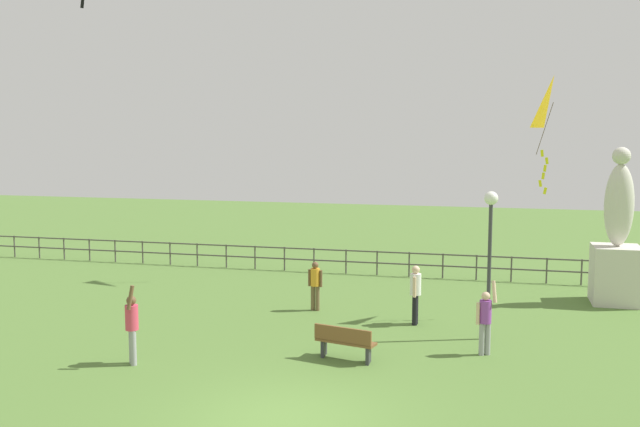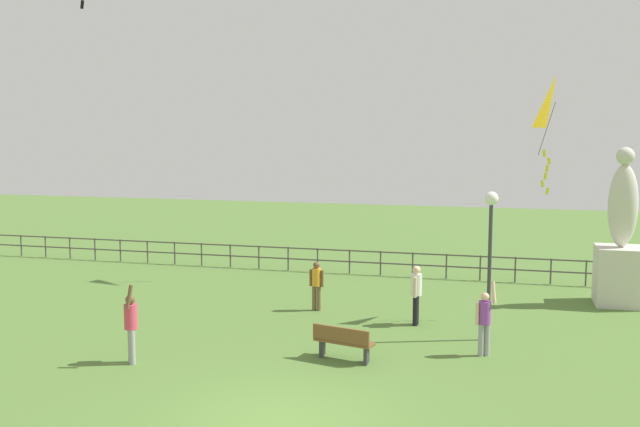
{
  "view_description": "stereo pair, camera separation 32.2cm",
  "coord_description": "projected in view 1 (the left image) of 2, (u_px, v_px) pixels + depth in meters",
  "views": [
    {
      "loc": [
        3.75,
        -12.34,
        5.51
      ],
      "look_at": [
        -0.82,
        5.99,
        3.3
      ],
      "focal_mm": 39.31,
      "sensor_mm": 36.0,
      "label": 1
    },
    {
      "loc": [
        4.06,
        -12.26,
        5.51
      ],
      "look_at": [
        -0.82,
        5.99,
        3.3
      ],
      "focal_mm": 39.31,
      "sensor_mm": 36.0,
      "label": 2
    }
  ],
  "objects": [
    {
      "name": "person_3",
      "position": [
        485.0,
        318.0,
        17.28
      ],
      "size": [
        0.51,
        0.31,
        1.88
      ],
      "color": "#99999E",
      "rests_on": "ground_plane"
    },
    {
      "name": "kite_2",
      "position": [
        553.0,
        107.0,
        20.08
      ],
      "size": [
        0.8,
        0.97,
        3.42
      ],
      "color": "yellow"
    },
    {
      "name": "person_2",
      "position": [
        315.0,
        282.0,
        21.62
      ],
      "size": [
        0.46,
        0.28,
        1.53
      ],
      "color": "brown",
      "rests_on": "ground_plane"
    },
    {
      "name": "lamppost",
      "position": [
        490.0,
        231.0,
        18.38
      ],
      "size": [
        0.36,
        0.36,
        3.97
      ],
      "color": "#38383D",
      "rests_on": "ground_plane"
    },
    {
      "name": "person_1",
      "position": [
        132.0,
        324.0,
        16.57
      ],
      "size": [
        0.37,
        0.5,
        1.96
      ],
      "color": "#99999E",
      "rests_on": "ground_plane"
    },
    {
      "name": "park_bench",
      "position": [
        345.0,
        342.0,
        16.92
      ],
      "size": [
        1.55,
        0.75,
        0.85
      ],
      "color": "brown",
      "rests_on": "ground_plane"
    },
    {
      "name": "person_0",
      "position": [
        415.0,
        291.0,
        20.02
      ],
      "size": [
        0.32,
        0.52,
        1.72
      ],
      "color": "black",
      "rests_on": "ground_plane"
    },
    {
      "name": "waterfront_railing",
      "position": [
        381.0,
        259.0,
        26.96
      ],
      "size": [
        36.04,
        0.06,
        0.95
      ],
      "color": "#4C4742",
      "rests_on": "ground_plane"
    },
    {
      "name": "statue_monument",
      "position": [
        617.0,
        251.0,
        22.42
      ],
      "size": [
        1.46,
        1.46,
        5.03
      ],
      "color": "beige",
      "rests_on": "ground_plane"
    },
    {
      "name": "ground_plane",
      "position": [
        286.0,
        420.0,
        13.44
      ],
      "size": [
        80.0,
        80.0,
        0.0
      ],
      "primitive_type": "plane",
      "color": "#517533"
    }
  ]
}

